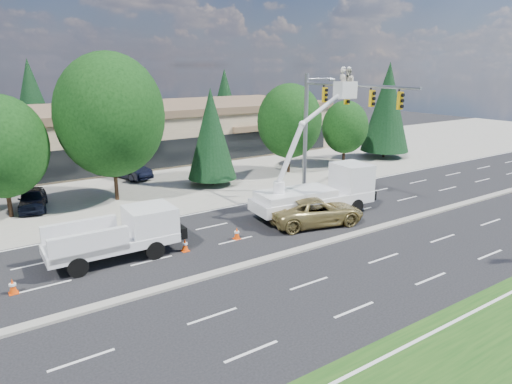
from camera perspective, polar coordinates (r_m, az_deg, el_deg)
ground at (r=23.55m, az=1.56°, el=-8.44°), size 140.00×140.00×0.00m
concrete_apron at (r=40.66m, az=-15.05°, el=1.40°), size 140.00×22.00×0.01m
road_median at (r=23.53m, az=1.56°, el=-8.31°), size 120.00×0.55×0.12m
strip_mall at (r=49.54m, az=-19.15°, el=6.88°), size 50.40×15.40×5.50m
tree_front_c at (r=32.94m, az=-29.27°, el=4.96°), size 5.71×5.71×7.93m
tree_front_d at (r=34.02m, az=-17.76°, el=9.11°), size 7.62×7.62×10.57m
tree_front_e at (r=37.30m, az=-5.61°, el=7.25°), size 4.00×4.00×7.89m
tree_front_f at (r=41.60m, az=4.21°, el=8.83°), size 5.82×5.82×8.08m
tree_front_g at (r=46.36m, az=11.07°, el=7.97°), size 4.54×4.54×6.29m
tree_front_h at (r=50.58m, az=16.08°, el=10.17°), size 5.05×5.05×9.96m
tree_back_b at (r=60.21m, az=-26.22°, el=10.19°), size 5.27×5.27×10.39m
tree_back_c at (r=63.76m, az=-13.47°, el=11.08°), size 4.78×4.78×9.42m
tree_back_d at (r=68.94m, az=-3.93°, el=11.63°), size 4.63×4.63×9.12m
signal_mast at (r=33.52m, az=8.70°, el=9.36°), size 2.76×10.16×9.00m
utility_pickup at (r=24.38m, az=-16.46°, el=-5.66°), size 6.52×2.71×2.48m
bucket_truck at (r=30.31m, az=8.34°, el=0.92°), size 8.55×3.44×9.50m
traffic_cone_a at (r=22.77m, az=-28.13°, el=-10.35°), size 0.40×0.40×0.70m
traffic_cone_b at (r=24.73m, az=-8.87°, el=-6.57°), size 0.40×0.40×0.70m
traffic_cone_c at (r=26.10m, az=-2.42°, el=-5.18°), size 0.40×0.40×0.70m
traffic_cone_d at (r=30.91m, az=8.74°, el=-2.02°), size 0.40×0.40×0.70m
minivan at (r=28.58m, az=7.47°, el=-2.37°), size 6.57×4.21×1.69m
parked_car_west at (r=34.86m, az=-26.15°, el=-0.78°), size 2.56×4.54×1.46m
parked_car_east at (r=41.41m, az=-15.59°, el=2.73°), size 2.96×5.05×1.57m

